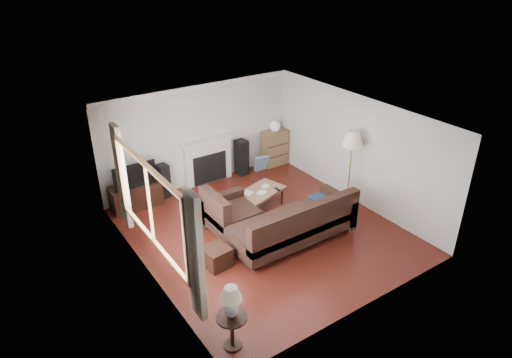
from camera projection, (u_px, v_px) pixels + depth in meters
room at (265, 178)px, 8.97m from camera, size 5.10×5.60×2.54m
window at (149, 204)px, 7.46m from camera, size 0.12×2.74×1.54m
curtain_near at (196, 257)px, 6.43m from camera, size 0.10×0.35×2.10m
curtain_far at (122, 177)px, 8.67m from camera, size 0.10×0.35×2.10m
fireplace at (208, 161)px, 11.29m from camera, size 1.40×0.26×1.15m
tv_stand at (136, 196)px, 10.32m from camera, size 1.12×0.50×0.56m
television at (133, 174)px, 10.06m from camera, size 0.96×0.13×0.55m
speaker_left at (164, 181)px, 10.68m from camera, size 0.26×0.30×0.82m
speaker_right at (242, 157)px, 11.74m from camera, size 0.30×0.34×0.93m
bookshelf at (275, 148)px, 12.24m from camera, size 0.71×0.34×0.97m
globe_lamp at (275, 126)px, 11.95m from camera, size 0.27×0.27×0.27m
sectional_sofa at (293, 221)px, 9.03m from camera, size 2.83×2.07×0.91m
coffee_table at (259, 200)px, 10.23m from camera, size 1.32×0.95×0.46m
footstool at (217, 257)px, 8.43m from camera, size 0.50×0.50×0.39m
floor_lamp at (350, 169)px, 10.11m from camera, size 0.53×0.53×1.81m
side_table at (232, 331)px, 6.68m from camera, size 0.46×0.46×0.58m
table_lamp at (231, 302)px, 6.43m from camera, size 0.32×0.32×0.52m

